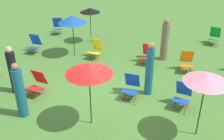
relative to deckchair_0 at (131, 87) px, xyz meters
name	(u,v)px	position (x,y,z in m)	size (l,w,h in m)	color
ground_plane	(103,101)	(-0.82, -0.46, -0.37)	(40.00, 40.00, 0.00)	#477A33
deckchair_0	(131,87)	(0.00, 0.00, 0.00)	(0.53, 0.79, 0.83)	olive
deckchair_2	(96,50)	(-2.00, 2.60, 0.00)	(0.64, 0.85, 0.83)	olive
deckchair_3	(187,62)	(1.77, 2.30, 0.00)	(0.54, 0.80, 0.83)	olive
deckchair_4	(37,84)	(-3.06, -0.56, 0.00)	(0.59, 0.83, 0.83)	olive
deckchair_5	(182,96)	(1.63, -0.13, 0.00)	(0.63, 0.85, 0.83)	olive
deckchair_6	(34,44)	(-4.83, 2.48, 0.00)	(0.50, 0.78, 0.83)	olive
deckchair_7	(214,37)	(3.05, 5.42, 0.00)	(0.65, 0.86, 0.83)	olive
deckchair_8	(58,27)	(-4.83, 4.98, 0.00)	(0.68, 0.87, 0.83)	olive
deckchair_10	(148,55)	(0.22, 2.60, 0.00)	(0.55, 0.80, 0.83)	olive
umbrella_0	(72,19)	(-3.00, 2.64, 1.24)	(1.20, 1.20, 1.77)	black
umbrella_1	(207,78)	(2.05, -1.37, 1.38)	(1.12, 1.12, 1.86)	black
umbrella_2	(90,10)	(-2.74, 4.23, 1.21)	(0.95, 0.95, 1.69)	black
umbrella_3	(89,69)	(-0.85, -1.61, 1.40)	(1.25, 1.25, 1.92)	black
person_0	(165,41)	(0.83, 3.14, 0.47)	(0.33, 0.33, 1.77)	#72664C
person_1	(20,92)	(-2.93, -1.74, 0.45)	(0.42, 0.42, 1.73)	#195972
person_2	(13,71)	(-3.84, -0.64, 0.43)	(0.40, 0.40, 1.67)	black
person_3	(150,70)	(0.53, 0.32, 0.54)	(0.36, 0.36, 1.85)	#195972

